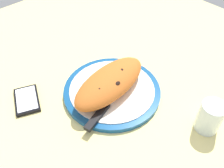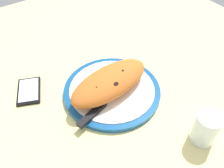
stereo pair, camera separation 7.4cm
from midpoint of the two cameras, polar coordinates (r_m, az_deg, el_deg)
ground_plane at (r=77.83cm, az=2.72°, el=-2.91°), size 150.00×150.00×3.00cm
plate at (r=76.04cm, az=2.78°, el=-1.71°), size 30.30×30.30×1.89cm
calzone at (r=72.42cm, az=2.48°, el=0.24°), size 28.40×14.75×6.70cm
fork at (r=79.23cm, az=0.33°, el=2.00°), size 15.73×2.38×0.40cm
knife at (r=69.52cm, az=-0.03°, el=-5.84°), size 23.23×8.27×1.20cm
smartphone at (r=79.63cm, az=-16.49°, el=-1.69°), size 10.75×12.90×1.16cm
water_glass at (r=69.04cm, az=23.99°, el=-10.00°), size 6.48×6.48×9.28cm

